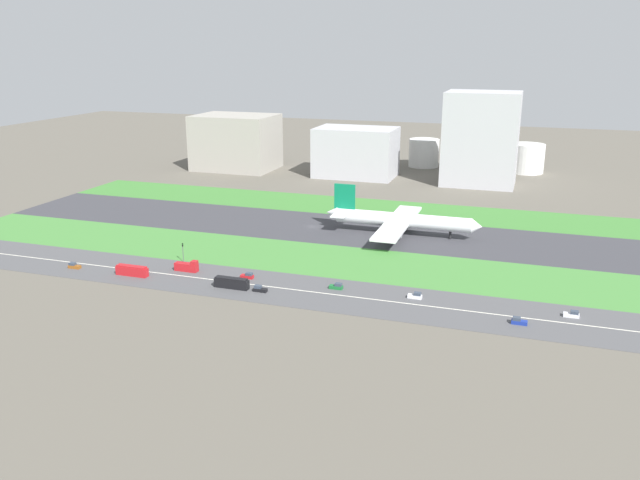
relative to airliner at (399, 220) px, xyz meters
The scene contains 24 objects.
ground_plane 38.44m from the airliner, behind, with size 800.00×800.00×0.00m, color #5B564C.
runway 38.43m from the airliner, behind, with size 280.00×46.00×0.10m, color #38383D.
grass_median_north 56.19m from the airliner, 132.77° to the left, with size 280.00×36.00×0.10m, color #3D7A33.
grass_median_south 56.19m from the airliner, 132.77° to the right, with size 280.00×36.00×0.10m, color #427F38.
highway 82.50m from the airliner, 117.45° to the right, with size 280.00×28.00×0.10m, color #4C4C4F.
highway_centerline 82.49m from the airliner, 117.45° to the right, with size 266.00×0.50×0.01m, color silver.
airliner is the anchor object (origin of this frame).
car_1 93.28m from the airliner, 56.88° to the right, with size 4.40×1.80×2.00m.
car_3 68.46m from the airliner, 94.95° to the right, with size 4.40×1.80×2.00m.
car_0 94.49m from the airliner, 46.12° to the right, with size 4.40×1.80×2.00m.
car_6 126.69m from the airliner, 141.96° to the right, with size 4.40×1.80×2.00m.
car_2 77.75m from the airliner, 118.76° to the right, with size 4.40×1.80×2.00m.
car_4 83.23m from the airliner, 110.10° to the right, with size 4.40×1.80×2.00m.
bus_1 87.05m from the airliner, 116.21° to the right, with size 11.60×2.50×3.50m.
bus_0 108.89m from the airliner, 134.20° to the right, with size 11.60×2.50×3.50m.
car_5 71.01m from the airliner, 73.81° to the right, with size 4.40×1.80×2.00m.
truck_0 91.02m from the airliner, 131.58° to the right, with size 8.40×2.50×4.00m.
traffic_light 89.50m from the airliner, 137.89° to the right, with size 0.36×0.50×7.20m.
terminal_building 171.68m from the airliner, 138.29° to the left, with size 48.73×36.59×33.68m, color #9E998E.
hangar_building 124.72m from the airliner, 113.65° to the left, with size 46.64×30.12×28.81m, color #B2B2B7.
office_tower 117.62m from the airliner, 79.29° to the left, with size 39.74×31.17×51.14m, color #B2B2B7.
fuel_tank_west 159.93m from the airliner, 96.13° to the left, with size 19.12×19.12×17.65m, color silver.
fuel_tank_centre 159.50m from the airliner, 85.52° to the left, with size 20.02×20.02×15.81m, color silver.
fuel_tank_east 165.55m from the airliner, 73.86° to the left, with size 21.03×21.03×17.56m, color silver.
Camera 1 is at (89.08, -255.84, 75.94)m, focal length 36.51 mm.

